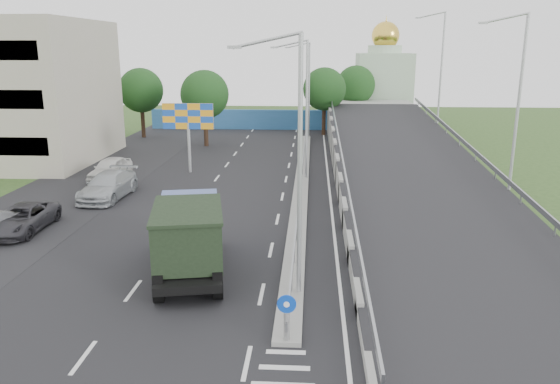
# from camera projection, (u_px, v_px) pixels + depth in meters

# --- Properties ---
(ground) EXTENTS (160.00, 160.00, 0.00)m
(ground) POSITION_uv_depth(u_px,v_px,m) (283.00, 384.00, 16.22)
(ground) COLOR #2D4C1E
(ground) RESTS_ON ground
(road_surface) EXTENTS (26.00, 90.00, 0.04)m
(road_surface) POSITION_uv_depth(u_px,v_px,m) (254.00, 201.00, 35.69)
(road_surface) COLOR black
(road_surface) RESTS_ON ground
(parking_strip) EXTENTS (8.00, 90.00, 0.05)m
(parking_strip) POSITION_uv_depth(u_px,v_px,m) (61.00, 197.00, 36.45)
(parking_strip) COLOR black
(parking_strip) RESTS_ON ground
(median) EXTENTS (1.00, 44.00, 0.20)m
(median) POSITION_uv_depth(u_px,v_px,m) (301.00, 185.00, 39.35)
(median) COLOR gray
(median) RESTS_ON ground
(overpass_ramp) EXTENTS (10.00, 50.00, 3.50)m
(overpass_ramp) POSITION_uv_depth(u_px,v_px,m) (408.00, 164.00, 38.49)
(overpass_ramp) COLOR gray
(overpass_ramp) RESTS_ON ground
(median_guardrail) EXTENTS (0.09, 44.00, 0.71)m
(median_guardrail) POSITION_uv_depth(u_px,v_px,m) (301.00, 176.00, 39.19)
(median_guardrail) COLOR gray
(median_guardrail) RESTS_ON median
(sign_bollard) EXTENTS (0.64, 0.23, 1.67)m
(sign_bollard) POSITION_uv_depth(u_px,v_px,m) (287.00, 318.00, 18.05)
(sign_bollard) COLOR black
(sign_bollard) RESTS_ON median
(lamp_post_near) EXTENTS (2.74, 0.18, 10.08)m
(lamp_post_near) POSITION_uv_depth(u_px,v_px,m) (295.00, 154.00, 20.52)
(lamp_post_near) COLOR #B2B5B7
(lamp_post_near) RESTS_ON median
(lamp_post_mid) EXTENTS (2.74, 0.18, 10.08)m
(lamp_post_mid) POSITION_uv_depth(u_px,v_px,m) (304.00, 103.00, 39.81)
(lamp_post_mid) COLOR #B2B5B7
(lamp_post_mid) RESTS_ON median
(lamp_post_far) EXTENTS (2.74, 0.18, 10.08)m
(lamp_post_far) POSITION_uv_depth(u_px,v_px,m) (307.00, 85.00, 59.11)
(lamp_post_far) COLOR #B2B5B7
(lamp_post_far) RESTS_ON median
(blue_wall) EXTENTS (30.00, 0.50, 2.40)m
(blue_wall) POSITION_uv_depth(u_px,v_px,m) (274.00, 120.00, 66.32)
(blue_wall) COLOR #275E90
(blue_wall) RESTS_ON ground
(church) EXTENTS (7.00, 7.00, 13.80)m
(church) POSITION_uv_depth(u_px,v_px,m) (383.00, 82.00, 72.17)
(church) COLOR #B2CCAD
(church) RESTS_ON ground
(billboard) EXTENTS (4.00, 0.24, 5.50)m
(billboard) POSITION_uv_depth(u_px,v_px,m) (188.00, 120.00, 42.69)
(billboard) COLOR #B2B5B7
(billboard) RESTS_ON ground
(tree_left_mid) EXTENTS (4.80, 4.80, 7.60)m
(tree_left_mid) POSITION_uv_depth(u_px,v_px,m) (205.00, 95.00, 54.07)
(tree_left_mid) COLOR black
(tree_left_mid) RESTS_ON ground
(tree_median_far) EXTENTS (4.80, 4.80, 7.60)m
(tree_median_far) POSITION_uv_depth(u_px,v_px,m) (324.00, 89.00, 61.09)
(tree_median_far) COLOR black
(tree_median_far) RESTS_ON ground
(tree_left_far) EXTENTS (4.80, 4.80, 7.60)m
(tree_left_far) POSITION_uv_depth(u_px,v_px,m) (141.00, 90.00, 59.36)
(tree_left_far) COLOR black
(tree_left_far) RESTS_ON ground
(tree_ramp_far) EXTENTS (4.80, 4.80, 7.60)m
(tree_ramp_far) POSITION_uv_depth(u_px,v_px,m) (356.00, 85.00, 67.61)
(tree_ramp_far) COLOR black
(tree_ramp_far) RESTS_ON ground
(dump_truck) EXTENTS (4.01, 7.68, 3.22)m
(dump_truck) POSITION_uv_depth(u_px,v_px,m) (189.00, 234.00, 23.90)
(dump_truck) COLOR black
(dump_truck) RESTS_ON ground
(parked_car_c) EXTENTS (2.43, 5.20, 1.44)m
(parked_car_c) POSITION_uv_depth(u_px,v_px,m) (22.00, 219.00, 29.52)
(parked_car_c) COLOR #333237
(parked_car_c) RESTS_ON ground
(parked_car_d) EXTENTS (2.76, 6.01, 1.70)m
(parked_car_d) POSITION_uv_depth(u_px,v_px,m) (108.00, 186.00, 36.06)
(parked_car_d) COLOR #A5AAAE
(parked_car_d) RESTS_ON ground
(parked_car_e) EXTENTS (2.27, 5.04, 1.68)m
(parked_car_e) POSITION_uv_depth(u_px,v_px,m) (110.00, 169.00, 41.14)
(parked_car_e) COLOR silver
(parked_car_e) RESTS_ON ground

